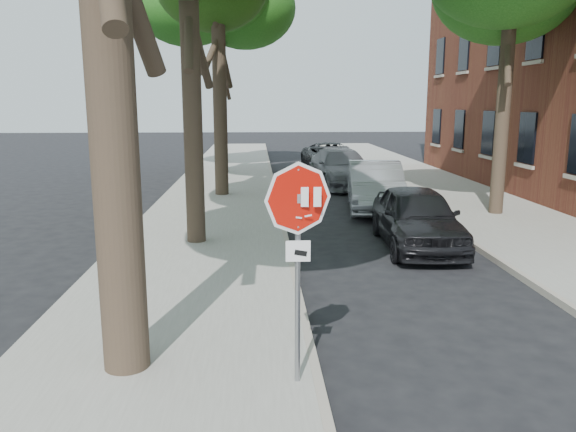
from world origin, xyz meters
name	(u,v)px	position (x,y,z in m)	size (l,w,h in m)	color
ground	(355,388)	(0.00, 0.00, 0.00)	(120.00, 120.00, 0.00)	black
sidewalk_left	(215,206)	(-2.50, 12.00, 0.06)	(4.00, 55.00, 0.12)	gray
sidewalk_right	(470,203)	(6.00, 12.00, 0.06)	(4.00, 55.00, 0.12)	gray
curb_left	(278,205)	(-0.45, 12.00, 0.07)	(0.12, 55.00, 0.13)	#9E9384
curb_right	(410,203)	(3.95, 12.00, 0.07)	(0.12, 55.00, 0.13)	#9E9384
stop_sign	(298,231)	(-0.70, -0.03, 1.95)	(0.76, 0.34, 2.61)	gray
tree_far	(220,17)	(-2.72, 21.11, 7.21)	(5.29, 4.91, 9.33)	black
car_a	(417,217)	(2.60, 6.57, 0.72)	(1.70, 4.22, 1.44)	black
car_b	(375,186)	(2.60, 11.30, 0.76)	(1.62, 4.64, 1.53)	#919298
car_c	(341,168)	(2.30, 16.50, 0.75)	(2.10, 5.16, 1.50)	#55565B
car_d	(330,157)	(2.60, 22.13, 0.68)	(2.27, 4.92, 1.37)	black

